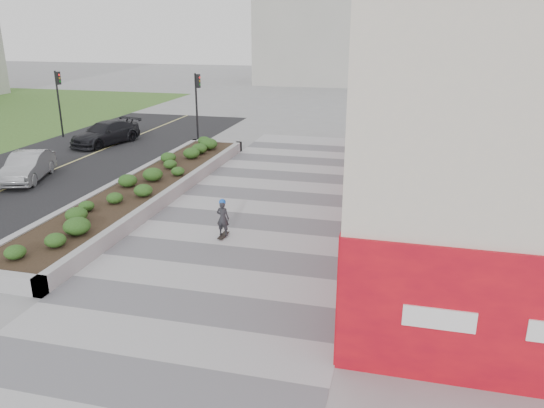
{
  "coord_description": "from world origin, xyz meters",
  "views": [
    {
      "loc": [
        5.05,
        -12.71,
        6.98
      ],
      "look_at": [
        0.83,
        4.02,
        1.1
      ],
      "focal_mm": 35.0,
      "sensor_mm": 36.0,
      "label": 1
    }
  ],
  "objects": [
    {
      "name": "car_silver",
      "position": [
        -11.9,
        7.73,
        0.66
      ],
      "size": [
        2.58,
        4.24,
        1.32
      ],
      "primitive_type": "imported",
      "rotation": [
        0.0,
        0.0,
        0.32
      ],
      "color": "#9D9FA4",
      "rests_on": "ground"
    },
    {
      "name": "traffic_signal_near",
      "position": [
        -7.23,
        17.5,
        2.76
      ],
      "size": [
        0.33,
        0.28,
        4.2
      ],
      "color": "black",
      "rests_on": "ground"
    },
    {
      "name": "ground",
      "position": [
        0.0,
        0.0,
        0.0
      ],
      "size": [
        160.0,
        160.0,
        0.0
      ],
      "primitive_type": "plane",
      "color": "gray",
      "rests_on": "ground"
    },
    {
      "name": "building",
      "position": [
        6.98,
        8.98,
        3.98
      ],
      "size": [
        6.04,
        24.08,
        8.0
      ],
      "color": "beige",
      "rests_on": "ground"
    },
    {
      "name": "skateboarder",
      "position": [
        -0.73,
        3.31,
        0.7
      ],
      "size": [
        0.48,
        0.72,
        1.39
      ],
      "rotation": [
        0.0,
        0.0,
        -0.02
      ],
      "color": "beige",
      "rests_on": "ground"
    },
    {
      "name": "traffic_signal_far",
      "position": [
        -16.43,
        17.0,
        2.76
      ],
      "size": [
        0.33,
        0.28,
        4.2
      ],
      "color": "black",
      "rests_on": "ground"
    },
    {
      "name": "walkway",
      "position": [
        0.0,
        3.0,
        0.01
      ],
      "size": [
        8.0,
        36.0,
        0.01
      ],
      "primitive_type": "cube",
      "color": "#A8A8AD",
      "rests_on": "ground"
    },
    {
      "name": "planter",
      "position": [
        -5.5,
        7.0,
        0.42
      ],
      "size": [
        3.0,
        18.0,
        0.9
      ],
      "color": "#9E9EA0",
      "rests_on": "ground"
    },
    {
      "name": "car_dark",
      "position": [
        -12.56,
        15.69,
        0.68
      ],
      "size": [
        3.05,
        5.05,
        1.37
      ],
      "primitive_type": "imported",
      "rotation": [
        0.0,
        0.0,
        -0.26
      ],
      "color": "black",
      "rests_on": "ground"
    },
    {
      "name": "street",
      "position": [
        -12.0,
        7.0,
        0.0
      ],
      "size": [
        10.0,
        40.0,
        0.0
      ],
      "primitive_type": "cube",
      "color": "black",
      "rests_on": "ground"
    },
    {
      "name": "manhole_cover",
      "position": [
        0.5,
        3.0,
        0.0
      ],
      "size": [
        0.44,
        0.44,
        0.01
      ],
      "primitive_type": "cylinder",
      "color": "#595654",
      "rests_on": "ground"
    }
  ]
}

